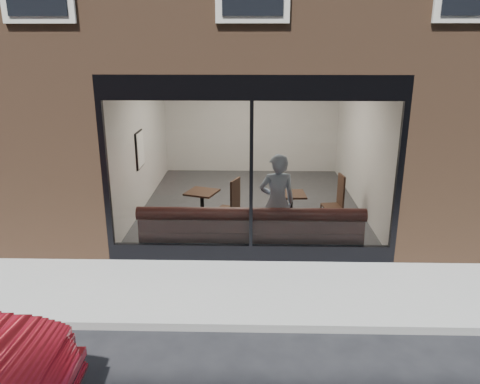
{
  "coord_description": "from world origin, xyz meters",
  "views": [
    {
      "loc": [
        -0.01,
        -5.44,
        3.7
      ],
      "look_at": [
        -0.2,
        2.4,
        1.16
      ],
      "focal_mm": 35.0,
      "sensor_mm": 36.0,
      "label": 1
    }
  ],
  "objects_px": {
    "cafe_table_left": "(202,192)",
    "banquette": "(251,240)",
    "person": "(277,202)",
    "cafe_chair_left": "(227,210)",
    "cafe_table_right": "(291,194)",
    "cafe_chair_right": "(332,206)"
  },
  "relations": [
    {
      "from": "cafe_chair_right",
      "to": "person",
      "type": "bearing_deg",
      "value": 43.07
    },
    {
      "from": "cafe_table_left",
      "to": "cafe_chair_right",
      "type": "bearing_deg",
      "value": 12.43
    },
    {
      "from": "cafe_chair_left",
      "to": "cafe_table_right",
      "type": "bearing_deg",
      "value": -175.44
    },
    {
      "from": "cafe_table_right",
      "to": "person",
      "type": "bearing_deg",
      "value": -109.86
    },
    {
      "from": "person",
      "to": "cafe_table_left",
      "type": "relative_size",
      "value": 3.09
    },
    {
      "from": "person",
      "to": "cafe_table_right",
      "type": "distance_m",
      "value": 1.01
    },
    {
      "from": "cafe_table_right",
      "to": "cafe_chair_left",
      "type": "bearing_deg",
      "value": 162.34
    },
    {
      "from": "cafe_chair_left",
      "to": "person",
      "type": "bearing_deg",
      "value": 147.99
    },
    {
      "from": "cafe_chair_left",
      "to": "cafe_chair_right",
      "type": "relative_size",
      "value": 1.14
    },
    {
      "from": "banquette",
      "to": "cafe_table_left",
      "type": "bearing_deg",
      "value": 129.88
    },
    {
      "from": "cafe_chair_right",
      "to": "cafe_table_left",
      "type": "bearing_deg",
      "value": 3.77
    },
    {
      "from": "person",
      "to": "cafe_chair_left",
      "type": "distance_m",
      "value": 1.8
    },
    {
      "from": "cafe_table_left",
      "to": "cafe_table_right",
      "type": "relative_size",
      "value": 1.03
    },
    {
      "from": "cafe_table_left",
      "to": "banquette",
      "type": "bearing_deg",
      "value": -50.12
    },
    {
      "from": "cafe_chair_left",
      "to": "cafe_chair_right",
      "type": "xyz_separation_m",
      "value": [
        2.28,
        0.29,
        0.0
      ]
    },
    {
      "from": "cafe_chair_left",
      "to": "cafe_chair_right",
      "type": "distance_m",
      "value": 2.3
    },
    {
      "from": "banquette",
      "to": "cafe_chair_left",
      "type": "relative_size",
      "value": 9.05
    },
    {
      "from": "banquette",
      "to": "cafe_chair_left",
      "type": "height_order",
      "value": "banquette"
    },
    {
      "from": "banquette",
      "to": "cafe_table_right",
      "type": "distance_m",
      "value": 1.47
    },
    {
      "from": "cafe_table_left",
      "to": "cafe_chair_left",
      "type": "xyz_separation_m",
      "value": [
        0.5,
        0.33,
        -0.5
      ]
    },
    {
      "from": "cafe_table_right",
      "to": "cafe_chair_left",
      "type": "relative_size",
      "value": 1.28
    },
    {
      "from": "banquette",
      "to": "cafe_chair_right",
      "type": "bearing_deg",
      "value": 45.79
    }
  ]
}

